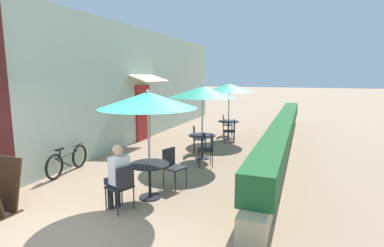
# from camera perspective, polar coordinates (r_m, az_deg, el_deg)

# --- Properties ---
(ground_plane) EXTENTS (120.00, 120.00, 0.00)m
(ground_plane) POSITION_cam_1_polar(r_m,az_deg,el_deg) (5.49, -21.38, -18.34)
(ground_plane) COLOR #9E7F66
(cafe_facade_wall) EXTENTS (0.98, 14.26, 4.20)m
(cafe_facade_wall) POSITION_cam_1_polar(r_m,az_deg,el_deg) (12.10, -8.69, 7.26)
(cafe_facade_wall) COLOR #B2C1AD
(cafe_facade_wall) RESTS_ON ground_plane
(planter_hedge) EXTENTS (0.60, 13.26, 1.01)m
(planter_hedge) POSITION_cam_1_polar(r_m,az_deg,el_deg) (10.78, 17.01, -1.59)
(planter_hedge) COLOR tan
(planter_hedge) RESTS_ON ground_plane
(patio_table_near) EXTENTS (0.81, 0.81, 0.71)m
(patio_table_near) POSITION_cam_1_polar(r_m,az_deg,el_deg) (6.19, -8.07, -9.26)
(patio_table_near) COLOR black
(patio_table_near) RESTS_ON ground_plane
(patio_umbrella_near) EXTENTS (1.93, 1.93, 2.21)m
(patio_umbrella_near) POSITION_cam_1_polar(r_m,az_deg,el_deg) (5.90, -8.39, 4.42)
(patio_umbrella_near) COLOR #B7B7BC
(patio_umbrella_near) RESTS_ON ground_plane
(cafe_chair_near_left) EXTENTS (0.51, 0.51, 0.87)m
(cafe_chair_near_left) POSITION_cam_1_polar(r_m,az_deg,el_deg) (5.70, -13.22, -11.21)
(cafe_chair_near_left) COLOR #232328
(cafe_chair_near_left) RESTS_ON ground_plane
(seated_patron_near_left) EXTENTS (0.48, 0.43, 1.25)m
(seated_patron_near_left) POSITION_cam_1_polar(r_m,az_deg,el_deg) (5.73, -13.96, -9.32)
(seated_patron_near_left) COLOR #23232D
(seated_patron_near_left) RESTS_ON ground_plane
(cafe_chair_near_right) EXTENTS (0.51, 0.51, 0.87)m
(cafe_chair_near_right) POSITION_cam_1_polar(r_m,az_deg,el_deg) (6.74, -3.76, -7.75)
(cafe_chair_near_right) COLOR #232328
(cafe_chair_near_right) RESTS_ON ground_plane
(patio_table_mid) EXTENTS (0.81, 0.81, 0.71)m
(patio_table_mid) POSITION_cam_1_polar(r_m,az_deg,el_deg) (8.95, 1.94, -3.39)
(patio_table_mid) COLOR black
(patio_table_mid) RESTS_ON ground_plane
(patio_umbrella_mid) EXTENTS (1.93, 1.93, 2.21)m
(patio_umbrella_mid) POSITION_cam_1_polar(r_m,az_deg,el_deg) (8.75, 2.00, 6.05)
(patio_umbrella_mid) COLOR #B7B7BC
(patio_umbrella_mid) RESTS_ON ground_plane
(cafe_chair_mid_left) EXTENTS (0.53, 0.53, 0.87)m
(cafe_chair_mid_left) POSITION_cam_1_polar(r_m,az_deg,el_deg) (8.24, 3.03, -4.58)
(cafe_chair_mid_left) COLOR #232328
(cafe_chair_mid_left) RESTS_ON ground_plane
(cafe_chair_mid_right) EXTENTS (0.53, 0.53, 0.87)m
(cafe_chair_mid_right) POSITION_cam_1_polar(r_m,az_deg,el_deg) (9.67, 1.01, -2.51)
(cafe_chair_mid_right) COLOR #232328
(cafe_chair_mid_right) RESTS_ON ground_plane
(coffee_cup_mid) EXTENTS (0.07, 0.07, 0.09)m
(coffee_cup_mid) POSITION_cam_1_polar(r_m,az_deg,el_deg) (8.78, 2.35, -2.10)
(coffee_cup_mid) COLOR #232328
(coffee_cup_mid) RESTS_ON patio_table_mid
(patio_table_far) EXTENTS (0.81, 0.81, 0.71)m
(patio_table_far) POSITION_cam_1_polar(r_m,az_deg,el_deg) (11.76, 6.95, -0.41)
(patio_table_far) COLOR black
(patio_table_far) RESTS_ON ground_plane
(patio_umbrella_far) EXTENTS (1.93, 1.93, 2.21)m
(patio_umbrella_far) POSITION_cam_1_polar(r_m,az_deg,el_deg) (11.60, 7.09, 6.76)
(patio_umbrella_far) COLOR #B7B7BC
(patio_umbrella_far) RESTS_ON ground_plane
(cafe_chair_far_left) EXTENTS (0.49, 0.49, 0.87)m
(cafe_chair_far_left) POSITION_cam_1_polar(r_m,az_deg,el_deg) (12.49, 6.46, 0.11)
(cafe_chair_far_left) COLOR #232328
(cafe_chair_far_left) RESTS_ON ground_plane
(cafe_chair_far_right) EXTENTS (0.49, 0.49, 0.87)m
(cafe_chair_far_right) POSITION_cam_1_polar(r_m,az_deg,el_deg) (11.03, 7.50, -1.12)
(cafe_chair_far_right) COLOR #232328
(cafe_chair_far_right) RESTS_ON ground_plane
(coffee_cup_far) EXTENTS (0.07, 0.07, 0.09)m
(coffee_cup_far) POSITION_cam_1_polar(r_m,az_deg,el_deg) (11.70, 6.10, 0.70)
(coffee_cup_far) COLOR white
(coffee_cup_far) RESTS_ON patio_table_far
(bicycle_leaning) EXTENTS (0.26, 1.63, 0.71)m
(bicycle_leaning) POSITION_cam_1_polar(r_m,az_deg,el_deg) (8.31, -22.61, -6.52)
(bicycle_leaning) COLOR black
(bicycle_leaning) RESTS_ON ground_plane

